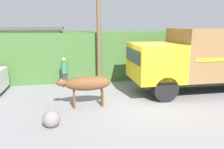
{
  "coord_description": "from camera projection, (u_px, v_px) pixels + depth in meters",
  "views": [
    {
      "loc": [
        -2.95,
        -8.37,
        3.18
      ],
      "look_at": [
        -1.26,
        0.49,
        1.15
      ],
      "focal_mm": 35.0,
      "sensor_mm": 36.0,
      "label": 1
    }
  ],
  "objects": [
    {
      "name": "building_backdrop",
      "position": [
        15.0,
        54.0,
        12.89
      ],
      "size": [
        5.74,
        2.7,
        3.1
      ],
      "color": "#B2BCAD",
      "rests_on": "ground_plane"
    },
    {
      "name": "ground_plane",
      "position": [
        143.0,
        102.0,
        9.26
      ],
      "size": [
        60.0,
        60.0,
        0.0
      ],
      "primitive_type": "plane",
      "color": "gray"
    },
    {
      "name": "utility_pole",
      "position": [
        99.0,
        22.0,
        11.56
      ],
      "size": [
        0.9,
        0.23,
        6.46
      ],
      "color": "brown",
      "rests_on": "ground_plane"
    },
    {
      "name": "cargo_truck",
      "position": [
        207.0,
        57.0,
        10.47
      ],
      "size": [
        6.98,
        2.51,
        3.05
      ],
      "rotation": [
        0.0,
        0.0,
        -0.05
      ],
      "color": "#2D2D2D",
      "rests_on": "ground_plane"
    },
    {
      "name": "roadside_rock",
      "position": [
        51.0,
        119.0,
        6.95
      ],
      "size": [
        0.56,
        0.56,
        0.56
      ],
      "color": "gray",
      "rests_on": "ground_plane"
    },
    {
      "name": "hillside_embankment",
      "position": [
        113.0,
        51.0,
        15.36
      ],
      "size": [
        32.0,
        5.89,
        2.79
      ],
      "color": "#426B33",
      "rests_on": "ground_plane"
    },
    {
      "name": "brown_cow",
      "position": [
        87.0,
        84.0,
        8.59
      ],
      "size": [
        2.14,
        0.59,
        1.25
      ],
      "rotation": [
        0.0,
        0.0,
        -0.19
      ],
      "color": "brown",
      "rests_on": "ground_plane"
    },
    {
      "name": "pedestrian_on_hill",
      "position": [
        64.0,
        71.0,
        11.47
      ],
      "size": [
        0.44,
        0.44,
        1.55
      ],
      "rotation": [
        0.0,
        0.0,
        3.58
      ],
      "color": "#38332D",
      "rests_on": "ground_plane"
    }
  ]
}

